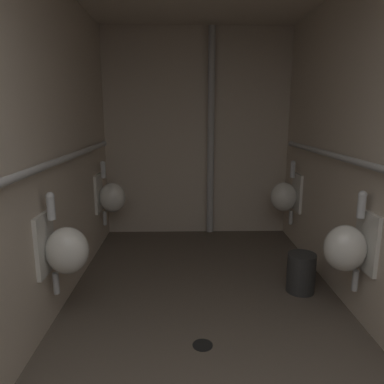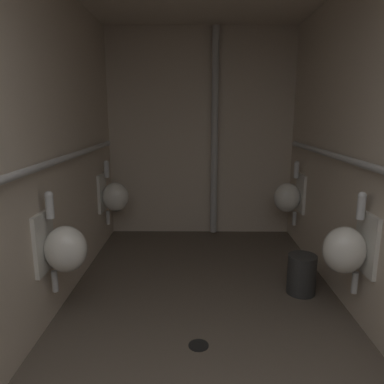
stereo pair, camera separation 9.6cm
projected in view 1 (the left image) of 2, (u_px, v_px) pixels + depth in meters
The scene contains 12 objects.
floor at pixel (207, 332), 2.68m from camera, with size 2.44×4.54×0.08m, color brown.
wall_left at pixel (27, 154), 2.37m from camera, with size 0.06×4.54×2.57m, color beige.
wall_back at pixel (197, 134), 4.58m from camera, with size 2.44×0.06×2.57m, color beige.
urinal_left_mid at pixel (64, 249), 2.55m from camera, with size 0.32×0.30×0.76m.
urinal_left_far at pixel (110, 196), 4.16m from camera, with size 0.32×0.30×0.76m.
urinal_right_mid at pixel (348, 247), 2.59m from camera, with size 0.32×0.30×0.76m.
urinal_right_far at pixel (286, 196), 4.19m from camera, with size 0.32×0.30×0.76m.
supply_pipe_left at pixel (44, 166), 2.42m from camera, with size 0.06×3.76×0.06m.
supply_pipe_right at pixel (369, 166), 2.46m from camera, with size 0.06×3.74×0.06m.
standpipe_back_wall at pixel (211, 135), 4.48m from camera, with size 0.08×0.08×2.52m, color #B2B2B2.
floor_drain at pixel (203, 345), 2.46m from camera, with size 0.14×0.14×0.01m, color black.
waste_bin at pixel (301, 273), 3.17m from camera, with size 0.25×0.25×0.35m, color #2D2D2D.
Camera 1 is at (-0.16, -0.18, 1.55)m, focal length 33.74 mm.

